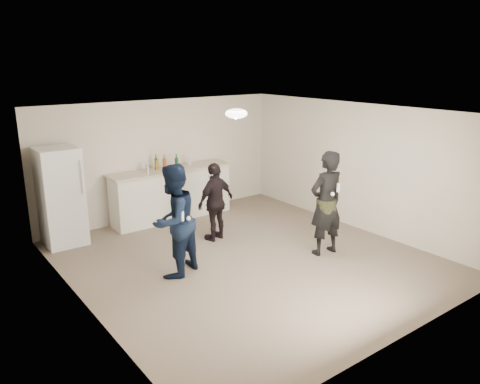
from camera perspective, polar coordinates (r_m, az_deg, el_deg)
floor at (r=8.09m, az=0.86°, el=-8.17°), size 6.00×6.00×0.00m
ceiling at (r=7.43m, az=0.94°, el=9.72°), size 6.00×6.00×0.00m
wall_back at (r=10.14m, az=-9.55°, el=4.00°), size 6.00×0.00×6.00m
wall_front at (r=5.72m, az=19.71°, el=-6.05°), size 6.00×0.00×6.00m
wall_left at (r=6.44m, az=-18.90°, el=-3.54°), size 0.00×6.00×6.00m
wall_right at (r=9.55m, az=14.09°, el=3.02°), size 0.00×6.00×6.00m
counter at (r=10.05m, az=-8.29°, el=-0.31°), size 2.60×0.56×1.05m
counter_top at (r=9.91m, az=-8.41°, el=2.71°), size 2.68×0.64×0.04m
fridge at (r=9.06m, az=-21.01°, el=-0.54°), size 0.70×0.70×1.80m
fridge_handle at (r=8.69m, az=-18.81°, el=1.74°), size 0.02×0.02×0.60m
ceiling_dome at (r=7.67m, az=-0.45°, el=9.55°), size 0.36×0.36×0.16m
shaker at (r=9.67m, az=-11.22°, el=2.89°), size 0.08×0.08×0.17m
man at (r=7.30m, az=-8.11°, el=-3.50°), size 1.07×0.98×1.79m
woman at (r=8.16m, az=10.47°, el=-1.36°), size 0.71×0.50×1.83m
camo_shorts at (r=8.18m, az=10.44°, el=-1.81°), size 0.34×0.34×0.28m
spectator at (r=8.72m, az=-2.99°, el=-1.19°), size 0.93×0.54×1.48m
remote_man at (r=7.01m, az=-7.05°, el=-2.92°), size 0.04×0.04×0.15m
nunchuk_man at (r=7.12m, az=-6.31°, el=-3.21°), size 0.07×0.07×0.07m
remote_woman at (r=7.90m, az=11.91°, el=0.53°), size 0.04×0.04×0.15m
nunchuk_woman at (r=7.88m, az=11.22°, el=-0.24°), size 0.07×0.07×0.07m
bottle_cluster at (r=9.87m, az=-8.80°, el=3.43°), size 0.85×0.24×0.25m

